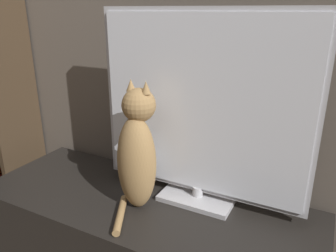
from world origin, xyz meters
TOP-DOWN VIEW (x-y plane):
  - tv_stand at (0.00, 0.91)m, footprint 1.42×0.53m
  - tv at (0.19, 1.03)m, footprint 0.84×0.18m
  - cat at (-0.00, 0.89)m, footprint 0.17×0.31m

SIDE VIEW (x-z plane):
  - tv_stand at x=0.00m, z-range 0.00..0.42m
  - cat at x=0.00m, z-range 0.39..0.90m
  - tv at x=0.19m, z-range 0.42..1.17m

